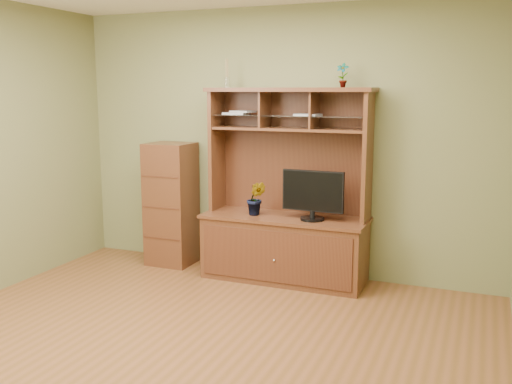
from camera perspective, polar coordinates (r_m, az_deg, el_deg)
The scene contains 8 objects.
room at distance 4.04m, azimuth -7.16°, elevation 2.58°, with size 4.54×4.04×2.74m.
media_hutch at distance 5.68m, azimuth 2.94°, elevation -3.64°, with size 1.66×0.61×1.90m.
monitor at distance 5.44m, azimuth 5.69°, elevation -0.21°, with size 0.60×0.23×0.48m.
orchid_plant at distance 5.64m, azimuth 0.01°, elevation -0.64°, with size 0.19×0.15×0.34m, color #355A1E.
top_plant at distance 5.45m, azimuth 8.66°, elevation 11.49°, with size 0.12×0.08×0.23m, color #3A6E26.
reed_diffuser at distance 5.84m, azimuth -2.92°, elevation 11.48°, with size 0.06×0.06×0.29m.
magazines at distance 5.70m, azimuth 0.51°, elevation 7.88°, with size 1.00×0.21×0.04m.
side_cabinet at distance 6.23m, azimuth -8.47°, elevation -1.20°, with size 0.47×0.43×1.32m.
Camera 1 is at (1.96, -3.49, 1.88)m, focal length 40.00 mm.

